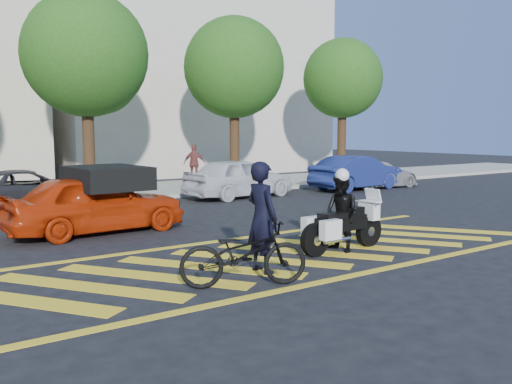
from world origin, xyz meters
TOP-DOWN VIEW (x-y plane):
  - ground at (0.00, 0.00)m, footprint 90.00×90.00m
  - sidewalk at (0.00, 12.00)m, footprint 60.00×5.00m
  - crosswalk at (-0.04, 0.00)m, footprint 12.33×4.00m
  - building_right at (9.00, 21.00)m, footprint 16.00×8.00m
  - tree_center at (0.13, 12.06)m, footprint 4.60×4.60m
  - tree_right at (6.63, 12.06)m, footprint 4.40×4.40m
  - tree_far_right at (13.13, 12.06)m, footprint 4.00×4.00m
  - officer_bike at (-1.11, -0.82)m, footprint 0.51×0.74m
  - bicycle at (-1.85, -1.37)m, footprint 2.14×1.44m
  - police_motorcycle at (1.17, -0.43)m, footprint 2.24×0.72m
  - officer_moto at (1.16, -0.42)m, footprint 0.63×0.79m
  - red_convertible at (-2.27, 4.44)m, footprint 4.34×1.96m
  - parked_mid_left at (-2.82, 9.20)m, footprint 4.60×2.13m
  - parked_mid_right at (4.38, 8.35)m, footprint 4.51×2.27m
  - parked_right at (9.90, 7.80)m, footprint 4.42×1.77m
  - parked_far_right at (11.22, 7.91)m, footprint 4.10×1.80m
  - pedestrian_right at (5.20, 13.34)m, footprint 1.01×0.97m

SIDE VIEW (x-z plane):
  - ground at x=0.00m, z-range 0.00..0.00m
  - crosswalk at x=-0.04m, z-range 0.00..0.01m
  - sidewalk at x=0.00m, z-range 0.00..0.15m
  - bicycle at x=-1.85m, z-range 0.00..1.07m
  - police_motorcycle at x=1.17m, z-range 0.04..1.03m
  - parked_far_right at x=11.22m, z-range 0.00..1.17m
  - parked_mid_left at x=-2.82m, z-range 0.00..1.28m
  - parked_right at x=9.90m, z-range 0.00..1.43m
  - red_convertible at x=-2.27m, z-range 0.00..1.45m
  - parked_mid_right at x=4.38m, z-range 0.00..1.47m
  - officer_moto at x=1.16m, z-range 0.00..1.58m
  - officer_bike at x=-1.11m, z-range 0.00..1.94m
  - pedestrian_right at x=5.20m, z-range 0.15..1.85m
  - tree_far_right at x=13.13m, z-range 1.39..8.49m
  - tree_right at x=6.63m, z-range 1.34..8.75m
  - tree_center at x=0.13m, z-range 1.31..8.88m
  - building_right at x=9.00m, z-range 0.00..11.00m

